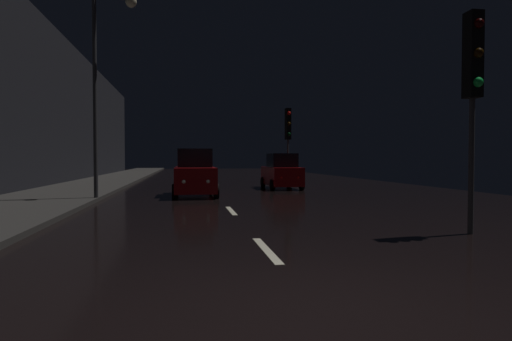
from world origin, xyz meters
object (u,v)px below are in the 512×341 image
at_px(traffic_light_near_right, 473,73).
at_px(streetlamp_overhead, 106,67).
at_px(car_approaching_headlights, 195,174).
at_px(car_parked_right_far, 281,173).
at_px(traffic_light_far_right, 288,130).

xyz_separation_m(traffic_light_near_right, streetlamp_overhead, (-9.34, 8.92, 1.70)).
height_order(car_approaching_headlights, car_parked_right_far, car_approaching_headlights).
bearing_deg(car_approaching_headlights, car_parked_right_far, 127.39).
bearing_deg(traffic_light_far_right, car_parked_right_far, -32.91).
bearing_deg(traffic_light_far_right, traffic_light_near_right, -6.92).
height_order(traffic_light_far_right, car_approaching_headlights, traffic_light_far_right).
xyz_separation_m(traffic_light_far_right, traffic_light_near_right, (0.10, -16.26, 0.15)).
bearing_deg(car_parked_right_far, car_approaching_headlights, 127.39).
distance_m(streetlamp_overhead, car_parked_right_far, 11.08).
height_order(traffic_light_far_right, streetlamp_overhead, streetlamp_overhead).
xyz_separation_m(streetlamp_overhead, car_approaching_headlights, (3.49, 1.89, -4.32)).
relative_size(traffic_light_far_right, car_parked_right_far, 1.21).
height_order(traffic_light_near_right, car_parked_right_far, traffic_light_near_right).
relative_size(traffic_light_near_right, car_parked_right_far, 1.26).
height_order(streetlamp_overhead, car_approaching_headlights, streetlamp_overhead).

